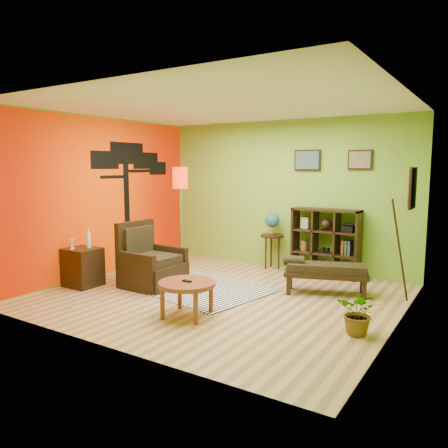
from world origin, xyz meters
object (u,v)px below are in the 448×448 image
Objects in this scene: potted_plant at (359,318)px; armchair at (150,267)px; globe_table at (272,227)px; bench at (324,270)px; side_cabinet at (83,267)px; floor_lamp at (180,187)px; cube_shelf at (326,242)px; coffee_table at (187,287)px.

armchair is at bearing 174.97° from potted_plant.
armchair is 2.48m from globe_table.
bench is at bearing -37.73° from globe_table.
globe_table is 1.83m from bench.
side_cabinet is at bearing -154.38° from bench.
potted_plant is (2.32, -2.45, -0.60)m from globe_table.
armchair is at bearing -79.32° from floor_lamp.
cube_shelf is at bearing 117.20° from potted_plant.
floor_lamp is at bearing 179.49° from bench.
cube_shelf is (3.11, 2.78, 0.28)m from side_cabinet.
globe_table is at bearing 133.46° from potted_plant.
armchair is 2.77m from bench.
coffee_table is 0.79× the size of side_cabinet.
bench is at bearing 22.45° from armchair.
side_cabinet is 2.21m from floor_lamp.
armchair is 0.98× the size of globe_table.
globe_table is at bearing 61.79° from armchair.
globe_table is (1.36, 1.06, -0.75)m from floor_lamp.
side_cabinet is at bearing -112.72° from floor_lamp.
bench is 1.65m from potted_plant.
cube_shelf reaches higher than globe_table.
side_cabinet is 4.18m from cube_shelf.
coffee_table is at bearing -31.39° from armchair.
bench reaches higher than potted_plant.
coffee_table is 3.14m from cube_shelf.
floor_lamp is 1.46× the size of bench.
cube_shelf is at bearing 24.30° from floor_lamp.
globe_table is 0.89× the size of cube_shelf.
cube_shelf is at bearing 75.26° from coffee_table.
cube_shelf reaches higher than potted_plant.
cube_shelf is at bearing 41.71° from side_cabinet.
potted_plant is at bearing -20.67° from floor_lamp.
globe_table reaches higher than coffee_table.
armchair is 3.49m from potted_plant.
floor_lamp is at bearing 67.28° from side_cabinet.
coffee_table is 3.04m from globe_table.
potted_plant is (3.47, -0.31, -0.11)m from armchair.
coffee_table is 2.15m from potted_plant.
floor_lamp reaches higher than bench.
floor_lamp is 3.64× the size of potted_plant.
side_cabinet is 3.85m from bench.
armchair is 3.10m from cube_shelf.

